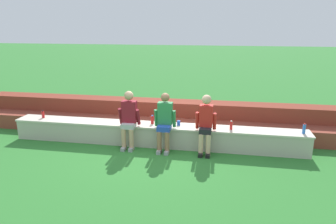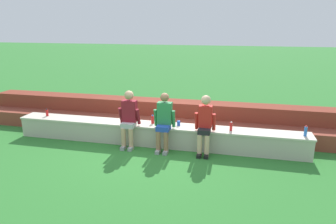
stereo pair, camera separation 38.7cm
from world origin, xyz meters
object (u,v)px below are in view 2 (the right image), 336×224
at_px(water_bottle_center_gap, 306,131).
at_px(water_bottle_near_left, 153,120).
at_px(person_center, 205,123).
at_px(person_left_of_center, 164,120).
at_px(water_bottle_mid_right, 47,113).
at_px(water_bottle_mid_left, 231,126).
at_px(person_far_left, 129,117).
at_px(plastic_cup_middle, 179,123).

height_order(water_bottle_center_gap, water_bottle_near_left, water_bottle_center_gap).
bearing_deg(person_center, person_left_of_center, 179.61).
bearing_deg(water_bottle_mid_right, water_bottle_center_gap, -0.67).
relative_size(person_left_of_center, water_bottle_mid_left, 6.42).
bearing_deg(water_bottle_mid_left, water_bottle_center_gap, 0.10).
bearing_deg(person_left_of_center, water_bottle_mid_left, 9.10).
bearing_deg(person_far_left, water_bottle_mid_right, 172.55).
bearing_deg(water_bottle_center_gap, person_center, -173.34).
distance_m(person_left_of_center, water_bottle_mid_right, 3.42).
distance_m(water_bottle_near_left, plastic_cup_middle, 0.68).
height_order(water_bottle_mid_left, water_bottle_mid_right, water_bottle_mid_left).
distance_m(person_left_of_center, person_center, 0.98).
distance_m(person_far_left, person_left_of_center, 0.89).
xyz_separation_m(person_left_of_center, water_bottle_mid_right, (-3.40, 0.33, -0.12)).
bearing_deg(person_center, water_bottle_near_left, 165.34).
bearing_deg(water_bottle_center_gap, plastic_cup_middle, 178.38).
bearing_deg(water_bottle_near_left, person_far_left, -145.68).
xyz_separation_m(person_center, water_bottle_mid_left, (0.60, 0.26, -0.12)).
xyz_separation_m(water_bottle_mid_left, plastic_cup_middle, (-1.28, 0.09, -0.04)).
xyz_separation_m(person_left_of_center, water_bottle_mid_left, (1.57, 0.25, -0.11)).
bearing_deg(water_bottle_near_left, water_bottle_mid_left, -2.86).
bearing_deg(person_left_of_center, water_bottle_mid_right, 174.41).
height_order(water_bottle_center_gap, plastic_cup_middle, water_bottle_center_gap).
distance_m(person_far_left, person_center, 1.87).
bearing_deg(water_bottle_center_gap, water_bottle_mid_left, -179.90).
distance_m(person_center, water_bottle_mid_right, 4.39).
distance_m(water_bottle_center_gap, water_bottle_mid_right, 6.62).
height_order(water_bottle_center_gap, water_bottle_mid_right, water_bottle_center_gap).
xyz_separation_m(person_far_left, water_bottle_center_gap, (4.11, 0.25, -0.12)).
bearing_deg(water_bottle_mid_left, water_bottle_mid_right, 179.07).
height_order(water_bottle_mid_right, water_bottle_near_left, water_bottle_near_left).
bearing_deg(water_bottle_mid_left, plastic_cup_middle, 176.17).
xyz_separation_m(person_left_of_center, person_center, (0.98, -0.01, 0.00)).
relative_size(water_bottle_near_left, plastic_cup_middle, 1.86).
bearing_deg(water_bottle_near_left, water_bottle_mid_right, -179.68).
relative_size(person_far_left, water_bottle_center_gap, 5.90).
bearing_deg(water_bottle_mid_left, person_center, -156.52).
distance_m(person_left_of_center, water_bottle_center_gap, 3.23).
bearing_deg(water_bottle_center_gap, water_bottle_near_left, 178.49).
distance_m(person_far_left, water_bottle_mid_right, 2.54).
relative_size(person_far_left, water_bottle_mid_right, 7.05).
bearing_deg(water_bottle_mid_right, water_bottle_mid_left, -0.93).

